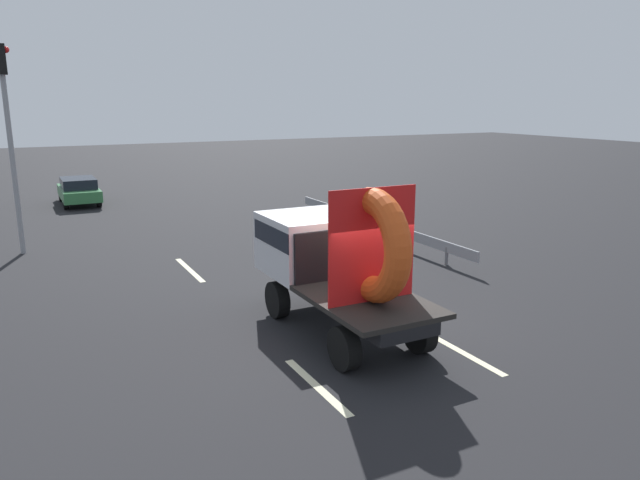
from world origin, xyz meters
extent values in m
plane|color=black|center=(0.00, 0.00, 0.00)|extent=(120.00, 120.00, 0.00)
cylinder|color=black|center=(-1.19, 1.97, 0.42)|extent=(0.28, 0.84, 0.84)
cylinder|color=black|center=(0.51, 1.97, 0.42)|extent=(0.28, 0.84, 0.84)
cylinder|color=black|center=(-1.19, -1.11, 0.42)|extent=(0.28, 0.84, 0.84)
cylinder|color=black|center=(0.51, -1.11, 0.42)|extent=(0.28, 0.84, 0.84)
cube|color=black|center=(-0.34, 0.49, 0.84)|extent=(1.30, 4.97, 0.25)
cube|color=silver|center=(-0.34, 1.97, 1.64)|extent=(2.00, 2.02, 1.35)
cube|color=black|center=(-0.34, 1.92, 1.94)|extent=(2.02, 1.92, 0.44)
cube|color=black|center=(-0.34, -0.52, 1.02)|extent=(2.00, 2.95, 0.10)
cube|color=black|center=(-0.34, 0.91, 1.62)|extent=(1.80, 0.08, 1.10)
torus|color=#D84C19|center=(-0.34, -0.67, 2.17)|extent=(0.51, 2.21, 2.21)
cube|color=red|center=(-0.34, -0.67, 2.17)|extent=(1.90, 0.03, 2.21)
cylinder|color=black|center=(-4.26, 21.53, 0.29)|extent=(0.20, 0.59, 0.59)
cylinder|color=black|center=(-2.83, 21.53, 0.29)|extent=(0.20, 0.59, 0.59)
cylinder|color=black|center=(-4.26, 19.07, 0.29)|extent=(0.20, 0.59, 0.59)
cylinder|color=black|center=(-2.83, 19.07, 0.29)|extent=(0.20, 0.59, 0.59)
cube|color=#33723F|center=(-3.55, 20.30, 0.55)|extent=(1.65, 3.85, 0.50)
cube|color=black|center=(-3.55, 20.21, 1.03)|extent=(1.49, 2.16, 0.46)
cylinder|color=gray|center=(-6.22, 11.14, 2.81)|extent=(0.16, 0.16, 5.61)
cube|color=black|center=(-6.22, 11.14, 6.06)|extent=(0.30, 0.36, 0.90)
sphere|color=red|center=(-6.05, 11.14, 6.34)|extent=(0.20, 0.20, 0.20)
cube|color=gray|center=(5.10, 7.82, 0.55)|extent=(0.06, 11.04, 0.32)
cylinder|color=slate|center=(5.10, 3.68, 0.28)|extent=(0.10, 0.10, 0.55)
cylinder|color=slate|center=(5.10, 6.44, 0.28)|extent=(0.10, 0.10, 0.55)
cylinder|color=slate|center=(5.10, 9.20, 0.28)|extent=(0.10, 0.10, 0.55)
cylinder|color=slate|center=(5.10, 11.96, 0.28)|extent=(0.10, 0.10, 0.55)
cube|color=beige|center=(-1.95, -1.46, 0.00)|extent=(0.16, 2.35, 0.01)
cube|color=beige|center=(-1.95, 6.72, 0.00)|extent=(0.16, 2.75, 0.01)
cube|color=beige|center=(1.26, -1.69, 0.00)|extent=(0.16, 2.02, 0.01)
cube|color=beige|center=(1.26, 6.40, 0.00)|extent=(0.16, 2.40, 0.01)
camera|label=1|loc=(-6.26, -9.89, 4.86)|focal=33.29mm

